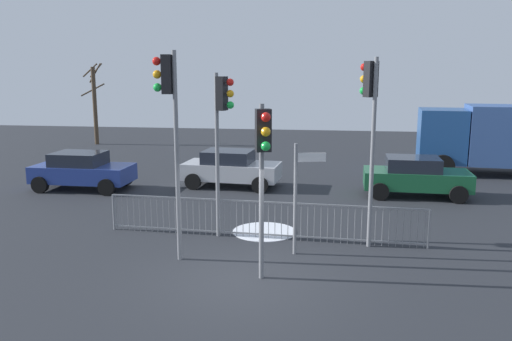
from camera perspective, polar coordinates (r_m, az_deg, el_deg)
The scene contains 13 objects.
ground_plane at distance 11.74m, azimuth -1.16°, elevation -11.97°, with size 60.00×60.00×0.00m, color #26282D.
traffic_light_mid_right at distance 12.27m, azimuth -9.56°, elevation 6.68°, with size 0.57×0.32×5.06m.
traffic_light_mid_left at distance 10.87m, azimuth 0.79°, elevation 1.91°, with size 0.37×0.55×3.91m.
traffic_light_foreground_left at distance 13.48m, azimuth 12.59°, elevation 6.57°, with size 0.46×0.48×4.93m.
traffic_light_rear_left at distance 13.93m, azimuth -3.86°, elevation 5.80°, with size 0.56×0.37×4.54m.
direction_sign_post at distance 12.83m, azimuth 4.69°, elevation -2.47°, with size 0.78×0.21×2.84m.
pedestrian_guard_railing at distance 14.24m, azimuth 0.68°, elevation -5.44°, with size 8.88×0.48×1.07m.
car_silver_near at distance 20.59m, azimuth -2.80°, elevation 0.30°, with size 3.93×2.20×1.47m.
car_blue_mid at distance 21.22m, azimuth -18.76°, elevation 0.04°, with size 3.82×1.97×1.47m.
car_green_trailing at distance 19.87m, azimuth 17.29°, elevation -0.59°, with size 3.85×2.03×1.47m.
delivery_truck at distance 25.28m, azimuth 25.84°, elevation 3.43°, with size 7.24×3.27×3.10m.
bare_tree_left at distance 34.16m, azimuth -17.49°, elevation 7.22°, with size 1.51×1.19×5.09m.
snow_patch_kerb at distance 14.98m, azimuth 0.95°, elevation -6.79°, with size 1.86×1.86×0.01m, color white.
Camera 1 is at (1.76, -10.67, 4.58)m, focal length 35.99 mm.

